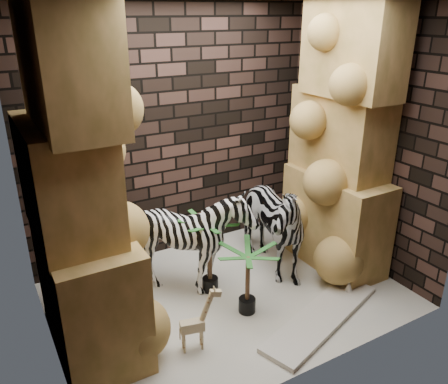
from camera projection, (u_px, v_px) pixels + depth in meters
floor at (229, 295)px, 4.75m from camera, size 3.50×3.50×0.00m
wall_back at (175, 131)px, 5.19m from camera, size 3.50×0.00×3.50m
wall_front at (319, 208)px, 3.18m from camera, size 3.50×0.00×3.50m
wall_left at (30, 197)px, 3.38m from camera, size 0.00×3.00×3.00m
wall_right at (365, 136)px, 4.99m from camera, size 0.00×3.00×3.00m
rock_pillar_left at (77, 188)px, 3.54m from camera, size 0.68×1.30×3.00m
rock_pillar_right at (343, 140)px, 4.84m from camera, size 0.58×1.25×3.00m
zebra_right at (265, 214)px, 4.97m from camera, size 0.69×1.22×1.41m
zebra_left at (193, 245)px, 4.67m from camera, size 1.00×1.21×1.07m
giraffe_toy at (192, 320)px, 3.89m from camera, size 0.34×0.18×0.62m
palm_front at (210, 255)px, 4.68m from camera, size 0.36×0.36×0.87m
palm_back at (248, 280)px, 4.37m from camera, size 0.36×0.36×0.72m
surfboard at (322, 317)px, 4.37m from camera, size 1.61×0.87×0.05m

